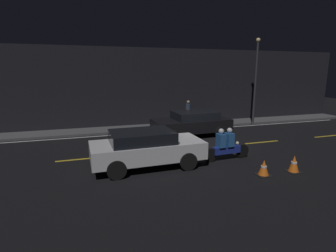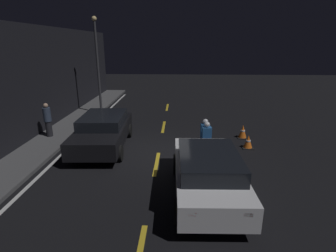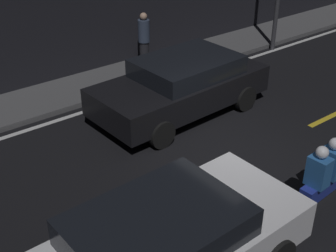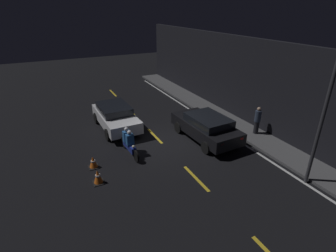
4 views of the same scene
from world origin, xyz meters
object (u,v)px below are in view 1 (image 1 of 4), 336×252
at_px(sedan_white, 146,147).
at_px(street_lamp, 256,77).
at_px(motorcycle, 226,145).
at_px(traffic_cone_mid, 294,164).
at_px(pedestrian, 188,112).
at_px(van_black, 192,123).
at_px(traffic_cone_near, 264,168).

xyz_separation_m(sedan_white, street_lamp, (8.81, 5.68, 2.46)).
height_order(motorcycle, street_lamp, street_lamp).
bearing_deg(traffic_cone_mid, pedestrian, 93.29).
xyz_separation_m(van_black, traffic_cone_near, (0.15, -6.21, -0.48)).
height_order(traffic_cone_near, street_lamp, street_lamp).
relative_size(motorcycle, traffic_cone_mid, 3.45).
bearing_deg(motorcycle, pedestrian, 76.77).
bearing_deg(motorcycle, street_lamp, 43.41).
relative_size(traffic_cone_near, pedestrian, 0.36).
distance_m(pedestrian, street_lamp, 5.04).
bearing_deg(traffic_cone_mid, street_lamp, 64.26).
bearing_deg(pedestrian, sedan_white, -123.07).
distance_m(motorcycle, traffic_cone_mid, 2.61).
bearing_deg(traffic_cone_mid, sedan_white, 156.42).
relative_size(sedan_white, motorcycle, 1.98).
distance_m(traffic_cone_near, traffic_cone_mid, 1.26).
distance_m(van_black, traffic_cone_mid, 6.44).
height_order(van_black, motorcycle, van_black).
bearing_deg(traffic_cone_near, street_lamp, 57.10).
bearing_deg(sedan_white, pedestrian, 55.41).
bearing_deg(van_black, pedestrian, -110.18).
distance_m(motorcycle, pedestrian, 7.26).
bearing_deg(street_lamp, traffic_cone_mid, -115.74).
xyz_separation_m(van_black, traffic_cone_mid, (1.41, -6.26, -0.45)).
relative_size(traffic_cone_near, traffic_cone_mid, 0.90).
xyz_separation_m(motorcycle, street_lamp, (5.52, 5.94, 2.60)).
xyz_separation_m(van_black, motorcycle, (-0.31, -4.33, -0.12)).
relative_size(van_black, pedestrian, 2.81).
bearing_deg(van_black, traffic_cone_near, 88.67).
height_order(van_black, traffic_cone_near, van_black).
bearing_deg(sedan_white, motorcycle, -5.94).
relative_size(traffic_cone_near, street_lamp, 0.10).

